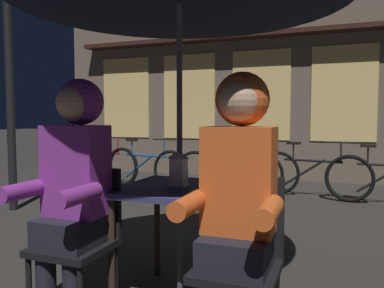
{
  "coord_description": "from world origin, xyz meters",
  "views": [
    {
      "loc": [
        0.91,
        -2.21,
        1.17
      ],
      "look_at": [
        0.0,
        0.22,
        0.99
      ],
      "focal_mm": 35.75,
      "sensor_mm": 36.0,
      "label": 1
    }
  ],
  "objects": [
    {
      "name": "person_left_hooded",
      "position": [
        -0.48,
        -0.43,
        0.85
      ],
      "size": [
        0.45,
        0.56,
        1.4
      ],
      "color": "black",
      "rests_on": "ground_plane"
    },
    {
      "name": "cafe_table",
      "position": [
        0.0,
        0.0,
        0.64
      ],
      "size": [
        0.72,
        0.72,
        0.74
      ],
      "color": "navy",
      "rests_on": "ground_plane"
    },
    {
      "name": "bicycle_second",
      "position": [
        -2.04,
        3.43,
        0.35
      ],
      "size": [
        1.66,
        0.36,
        0.84
      ],
      "color": "black",
      "rests_on": "ground_plane"
    },
    {
      "name": "chair_left",
      "position": [
        -0.48,
        -0.37,
        0.49
      ],
      "size": [
        0.4,
        0.4,
        0.87
      ],
      "color": "black",
      "rests_on": "ground_plane"
    },
    {
      "name": "chair_right",
      "position": [
        0.48,
        -0.37,
        0.49
      ],
      "size": [
        0.4,
        0.4,
        0.87
      ],
      "color": "black",
      "rests_on": "ground_plane"
    },
    {
      "name": "person_right_hooded",
      "position": [
        0.48,
        -0.43,
        0.85
      ],
      "size": [
        0.45,
        0.56,
        1.4
      ],
      "color": "black",
      "rests_on": "ground_plane"
    },
    {
      "name": "bicycle_nearest",
      "position": [
        -3.01,
        3.63,
        0.35
      ],
      "size": [
        1.65,
        0.39,
        0.84
      ],
      "color": "black",
      "rests_on": "ground_plane"
    },
    {
      "name": "lantern",
      "position": [
        -0.01,
        -0.0,
        0.86
      ],
      "size": [
        0.11,
        0.11,
        0.23
      ],
      "color": "white",
      "rests_on": "cafe_table"
    },
    {
      "name": "bicycle_fourth",
      "position": [
        0.61,
        3.61,
        0.35
      ],
      "size": [
        1.66,
        0.35,
        0.84
      ],
      "color": "black",
      "rests_on": "ground_plane"
    },
    {
      "name": "bicycle_third",
      "position": [
        -0.62,
        3.4,
        0.35
      ],
      "size": [
        1.68,
        0.24,
        0.84
      ],
      "color": "black",
      "rests_on": "ground_plane"
    },
    {
      "name": "shopfront_building",
      "position": [
        0.31,
        5.4,
        3.09
      ],
      "size": [
        10.0,
        0.93,
        6.2
      ],
      "color": "#6B5B4C",
      "rests_on": "ground_plane"
    }
  ]
}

